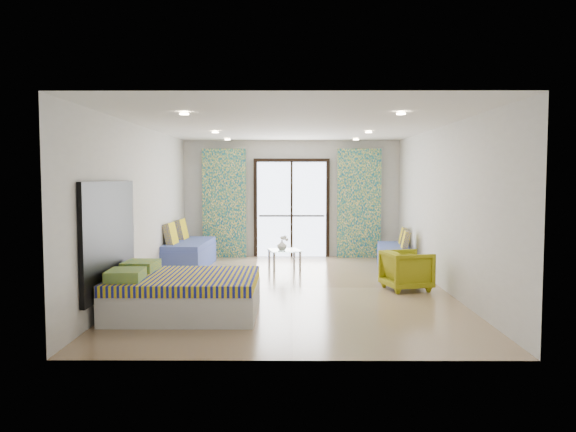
{
  "coord_description": "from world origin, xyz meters",
  "views": [
    {
      "loc": [
        -0.03,
        -9.31,
        1.86
      ],
      "look_at": [
        -0.07,
        0.81,
        1.15
      ],
      "focal_mm": 35.0,
      "sensor_mm": 36.0,
      "label": 1
    }
  ],
  "objects_px": {
    "daybed_left": "(189,253)",
    "daybed_right": "(394,255)",
    "armchair": "(407,268)",
    "coffee_table": "(284,252)",
    "bed": "(183,294)"
  },
  "relations": [
    {
      "from": "daybed_left",
      "to": "coffee_table",
      "type": "bearing_deg",
      "value": -4.69
    },
    {
      "from": "armchair",
      "to": "daybed_left",
      "type": "bearing_deg",
      "value": 45.87
    },
    {
      "from": "daybed_right",
      "to": "coffee_table",
      "type": "height_order",
      "value": "daybed_right"
    },
    {
      "from": "bed",
      "to": "armchair",
      "type": "xyz_separation_m",
      "value": [
        3.36,
        1.65,
        0.08
      ]
    },
    {
      "from": "daybed_left",
      "to": "daybed_right",
      "type": "bearing_deg",
      "value": 3.52
    },
    {
      "from": "bed",
      "to": "coffee_table",
      "type": "height_order",
      "value": "coffee_table"
    },
    {
      "from": "daybed_left",
      "to": "armchair",
      "type": "xyz_separation_m",
      "value": [
        4.0,
        -2.29,
        0.06
      ]
    },
    {
      "from": "coffee_table",
      "to": "armchair",
      "type": "relative_size",
      "value": 1.0
    },
    {
      "from": "bed",
      "to": "coffee_table",
      "type": "bearing_deg",
      "value": 70.19
    },
    {
      "from": "daybed_left",
      "to": "coffee_table",
      "type": "height_order",
      "value": "daybed_left"
    },
    {
      "from": "bed",
      "to": "coffee_table",
      "type": "distance_m",
      "value": 3.92
    },
    {
      "from": "bed",
      "to": "armchair",
      "type": "bearing_deg",
      "value": 26.1
    },
    {
      "from": "bed",
      "to": "armchair",
      "type": "height_order",
      "value": "armchair"
    },
    {
      "from": "coffee_table",
      "to": "daybed_right",
      "type": "bearing_deg",
      "value": 8.16
    },
    {
      "from": "bed",
      "to": "daybed_right",
      "type": "bearing_deg",
      "value": 48.17
    }
  ]
}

